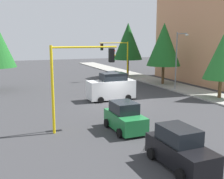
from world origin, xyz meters
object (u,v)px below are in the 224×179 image
Objects in this scene: tree_roadside_near at (222,57)px; car_green at (125,118)px; delivery_van_white at (111,88)px; car_red at (113,80)px; traffic_signal_near_right at (79,71)px; tree_roadside_mid at (164,44)px; car_black at (180,149)px; traffic_signal_far_left at (117,53)px; street_lamp_curbside at (178,55)px; tree_roadside_far at (128,41)px.

tree_roadside_near reaches higher than car_green.
delivery_van_white is 8.18m from car_red.
traffic_signal_near_right is 0.87× the size of tree_roadside_near.
car_red is at bearing 156.21° from delivery_van_white.
tree_roadside_mid is 2.21× the size of car_red.
tree_roadside_mid is 2.07× the size of car_black.
tree_roadside_mid reaches higher than traffic_signal_far_left.
tree_roadside_far is at bearing 178.81° from street_lamp_curbside.
tree_roadside_near is at bearing 13.05° from street_lamp_curbside.
traffic_signal_far_left is 1.58× the size of car_green.
traffic_signal_far_left is 0.82× the size of street_lamp_curbside.
traffic_signal_far_left is at bearing 157.95° from car_green.
car_green is (21.26, -8.61, -3.18)m from traffic_signal_far_left.
traffic_signal_far_left is 0.69× the size of tree_roadside_mid.
delivery_van_white is 1.31× the size of car_green.
street_lamp_curbside reaches higher than car_green.
traffic_signal_far_left is 1.44× the size of car_black.
car_green is (5.26, -13.40, -3.48)m from tree_roadside_near.
traffic_signal_near_right is (20.00, -11.43, 0.03)m from traffic_signal_far_left.
delivery_van_white is at bearing 144.83° from traffic_signal_near_right.
tree_roadside_near reaches higher than delivery_van_white.
tree_roadside_mid is at bearing 35.55° from traffic_signal_far_left.
car_black is (21.17, -12.70, -4.57)m from tree_roadside_mid.
street_lamp_curbside is (-9.61, 14.92, 0.24)m from traffic_signal_near_right.
street_lamp_curbside is at bearing 99.84° from delivery_van_white.
tree_roadside_mid is (6.00, 4.29, 1.39)m from traffic_signal_far_left.
tree_roadside_mid reaches higher than delivery_van_white.
car_red is (-5.87, -5.98, -3.45)m from street_lamp_curbside.
tree_roadside_near is at bearing 2.86° from tree_roadside_far.
tree_roadside_far is (-24.00, 15.22, 1.69)m from traffic_signal_near_right.
delivery_van_white is at bearing 163.07° from car_green.
car_black is 1.10× the size of car_green.
delivery_van_white is 9.68m from car_green.
car_green is (1.26, 2.82, -3.21)m from traffic_signal_near_right.
tree_roadside_mid reaches higher than car_red.
delivery_van_white is at bearing -59.24° from tree_roadside_mid.
tree_roadside_far is at bearing 149.09° from delivery_van_white.
traffic_signal_near_right is 1.55× the size of car_red.
tree_roadside_far is at bearing -177.14° from tree_roadside_mid.
tree_roadside_far is 2.19× the size of car_black.
car_black is at bearing -30.97° from tree_roadside_mid.
delivery_van_white is 1.19× the size of car_black.
car_red is (4.52, -2.50, -3.18)m from traffic_signal_far_left.
tree_roadside_near is 1.78× the size of car_red.
delivery_van_white is at bearing 170.19° from car_black.
traffic_signal_near_right is at bearing -57.21° from street_lamp_curbside.
traffic_signal_near_right reaches higher than delivery_van_white.
traffic_signal_far_left is 1.20× the size of delivery_van_white.
car_black is at bearing -49.77° from tree_roadside_near.
delivery_van_white reaches higher than car_red.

